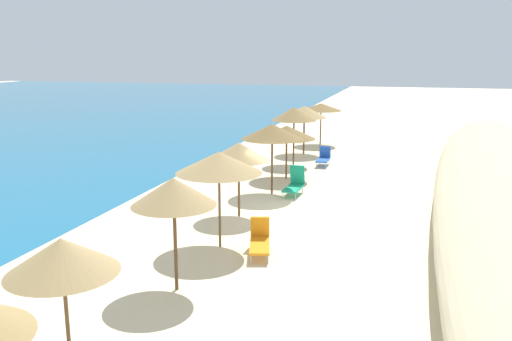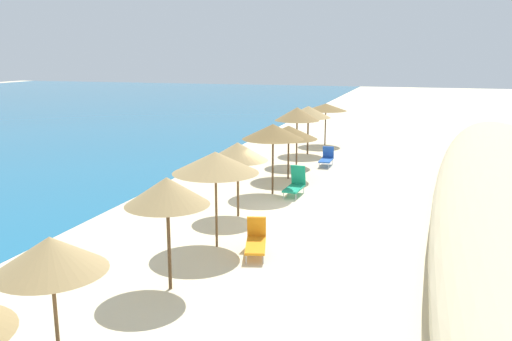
{
  "view_description": "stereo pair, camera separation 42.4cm",
  "coord_description": "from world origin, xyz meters",
  "px_view_note": "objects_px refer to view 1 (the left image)",
  "views": [
    {
      "loc": [
        -18.47,
        -4.11,
        5.74
      ],
      "look_at": [
        1.01,
        1.52,
        1.32
      ],
      "focal_mm": 37.68,
      "sensor_mm": 36.0,
      "label": 1
    },
    {
      "loc": [
        -18.35,
        -4.51,
        5.74
      ],
      "look_at": [
        1.01,
        1.52,
        1.32
      ],
      "focal_mm": 37.68,
      "sensor_mm": 36.0,
      "label": 2
    }
  ],
  "objects_px": {
    "beach_umbrella_9": "(304,112)",
    "beach_umbrella_3": "(174,192)",
    "beach_umbrella_5": "(239,152)",
    "beach_umbrella_8": "(294,114)",
    "lounge_chair_0": "(260,240)",
    "beach_umbrella_7": "(287,132)",
    "beach_umbrella_10": "(321,107)",
    "lounge_chair_1": "(324,158)",
    "lounge_chair_2": "(295,184)",
    "beach_umbrella_4": "(219,163)",
    "beach_umbrella_6": "(272,132)",
    "beach_umbrella_2": "(62,256)"
  },
  "relations": [
    {
      "from": "beach_umbrella_9",
      "to": "beach_umbrella_3",
      "type": "bearing_deg",
      "value": -178.32
    },
    {
      "from": "beach_umbrella_5",
      "to": "beach_umbrella_8",
      "type": "distance_m",
      "value": 9.63
    },
    {
      "from": "beach_umbrella_5",
      "to": "lounge_chair_0",
      "type": "xyz_separation_m",
      "value": [
        -3.35,
        -1.72,
        -1.96
      ]
    },
    {
      "from": "beach_umbrella_7",
      "to": "lounge_chair_0",
      "type": "bearing_deg",
      "value": -171.58
    },
    {
      "from": "beach_umbrella_5",
      "to": "beach_umbrella_10",
      "type": "xyz_separation_m",
      "value": [
        16.32,
        -0.24,
        0.05
      ]
    },
    {
      "from": "lounge_chair_1",
      "to": "lounge_chair_2",
      "type": "bearing_deg",
      "value": 88.24
    },
    {
      "from": "beach_umbrella_3",
      "to": "lounge_chair_2",
      "type": "bearing_deg",
      "value": -5.1
    },
    {
      "from": "beach_umbrella_5",
      "to": "beach_umbrella_10",
      "type": "distance_m",
      "value": 16.32
    },
    {
      "from": "beach_umbrella_5",
      "to": "beach_umbrella_3",
      "type": "bearing_deg",
      "value": -176.32
    },
    {
      "from": "beach_umbrella_4",
      "to": "beach_umbrella_5",
      "type": "xyz_separation_m",
      "value": [
        3.16,
        0.41,
        -0.24
      ]
    },
    {
      "from": "lounge_chair_2",
      "to": "beach_umbrella_10",
      "type": "bearing_deg",
      "value": -82.61
    },
    {
      "from": "beach_umbrella_5",
      "to": "beach_umbrella_6",
      "type": "relative_size",
      "value": 0.92
    },
    {
      "from": "beach_umbrella_8",
      "to": "beach_umbrella_10",
      "type": "relative_size",
      "value": 1.14
    },
    {
      "from": "beach_umbrella_4",
      "to": "beach_umbrella_5",
      "type": "bearing_deg",
      "value": 7.43
    },
    {
      "from": "beach_umbrella_8",
      "to": "beach_umbrella_2",
      "type": "bearing_deg",
      "value": 179.89
    },
    {
      "from": "lounge_chair_1",
      "to": "beach_umbrella_8",
      "type": "bearing_deg",
      "value": 6.95
    },
    {
      "from": "beach_umbrella_2",
      "to": "beach_umbrella_4",
      "type": "distance_m",
      "value": 6.81
    },
    {
      "from": "beach_umbrella_8",
      "to": "lounge_chair_1",
      "type": "relative_size",
      "value": 2.22
    },
    {
      "from": "lounge_chair_1",
      "to": "beach_umbrella_9",
      "type": "bearing_deg",
      "value": -60.92
    },
    {
      "from": "beach_umbrella_6",
      "to": "beach_umbrella_8",
      "type": "relative_size",
      "value": 0.97
    },
    {
      "from": "beach_umbrella_7",
      "to": "lounge_chair_2",
      "type": "relative_size",
      "value": 1.77
    },
    {
      "from": "lounge_chair_1",
      "to": "beach_umbrella_10",
      "type": "bearing_deg",
      "value": -79.01
    },
    {
      "from": "beach_umbrella_10",
      "to": "lounge_chair_2",
      "type": "height_order",
      "value": "beach_umbrella_10"
    },
    {
      "from": "beach_umbrella_2",
      "to": "beach_umbrella_6",
      "type": "relative_size",
      "value": 0.86
    },
    {
      "from": "beach_umbrella_6",
      "to": "beach_umbrella_7",
      "type": "distance_m",
      "value": 2.96
    },
    {
      "from": "beach_umbrella_6",
      "to": "lounge_chair_1",
      "type": "relative_size",
      "value": 2.15
    },
    {
      "from": "beach_umbrella_9",
      "to": "beach_umbrella_4",
      "type": "bearing_deg",
      "value": -177.97
    },
    {
      "from": "beach_umbrella_3",
      "to": "beach_umbrella_10",
      "type": "xyz_separation_m",
      "value": [
        22.63,
        0.17,
        -0.09
      ]
    },
    {
      "from": "beach_umbrella_8",
      "to": "beach_umbrella_7",
      "type": "bearing_deg",
      "value": -173.63
    },
    {
      "from": "beach_umbrella_6",
      "to": "beach_umbrella_9",
      "type": "relative_size",
      "value": 1.05
    },
    {
      "from": "beach_umbrella_3",
      "to": "lounge_chair_0",
      "type": "bearing_deg",
      "value": -23.86
    },
    {
      "from": "beach_umbrella_7",
      "to": "beach_umbrella_8",
      "type": "xyz_separation_m",
      "value": [
        3.3,
        0.37,
        0.49
      ]
    },
    {
      "from": "beach_umbrella_3",
      "to": "beach_umbrella_7",
      "type": "height_order",
      "value": "beach_umbrella_3"
    },
    {
      "from": "beach_umbrella_2",
      "to": "beach_umbrella_8",
      "type": "xyz_separation_m",
      "value": [
        19.56,
        -0.04,
        0.49
      ]
    },
    {
      "from": "beach_umbrella_8",
      "to": "beach_umbrella_9",
      "type": "relative_size",
      "value": 1.08
    },
    {
      "from": "beach_umbrella_4",
      "to": "beach_umbrella_7",
      "type": "relative_size",
      "value": 1.1
    },
    {
      "from": "beach_umbrella_2",
      "to": "lounge_chair_1",
      "type": "distance_m",
      "value": 19.9
    },
    {
      "from": "beach_umbrella_7",
      "to": "lounge_chair_0",
      "type": "distance_m",
      "value": 9.94
    },
    {
      "from": "beach_umbrella_6",
      "to": "lounge_chair_0",
      "type": "distance_m",
      "value": 7.23
    },
    {
      "from": "lounge_chair_2",
      "to": "beach_umbrella_3",
      "type": "bearing_deg",
      "value": 87.61
    },
    {
      "from": "beach_umbrella_3",
      "to": "lounge_chair_1",
      "type": "bearing_deg",
      "value": -3.84
    },
    {
      "from": "beach_umbrella_6",
      "to": "beach_umbrella_2",
      "type": "bearing_deg",
      "value": 178.01
    },
    {
      "from": "lounge_chair_0",
      "to": "beach_umbrella_2",
      "type": "bearing_deg",
      "value": 59.48
    },
    {
      "from": "beach_umbrella_4",
      "to": "beach_umbrella_6",
      "type": "relative_size",
      "value": 1.0
    },
    {
      "from": "beach_umbrella_6",
      "to": "lounge_chair_2",
      "type": "bearing_deg",
      "value": -82.02
    },
    {
      "from": "beach_umbrella_7",
      "to": "lounge_chair_0",
      "type": "height_order",
      "value": "beach_umbrella_7"
    },
    {
      "from": "beach_umbrella_6",
      "to": "beach_umbrella_8",
      "type": "height_order",
      "value": "beach_umbrella_8"
    },
    {
      "from": "beach_umbrella_8",
      "to": "beach_umbrella_10",
      "type": "bearing_deg",
      "value": -2.75
    },
    {
      "from": "beach_umbrella_4",
      "to": "lounge_chair_0",
      "type": "height_order",
      "value": "beach_umbrella_4"
    },
    {
      "from": "lounge_chair_2",
      "to": "beach_umbrella_9",
      "type": "bearing_deg",
      "value": -78.45
    }
  ]
}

